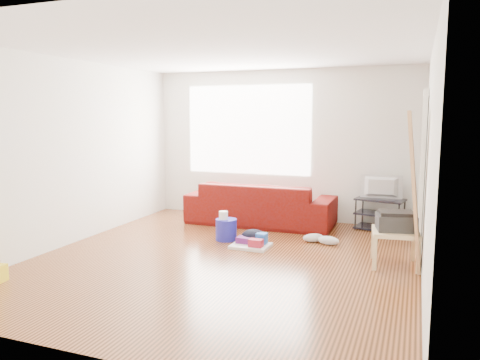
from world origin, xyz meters
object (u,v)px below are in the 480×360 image
at_px(sofa, 260,224).
at_px(backpack, 254,244).
at_px(cleaning_tray, 252,243).
at_px(side_table, 395,236).
at_px(tv_stand, 380,214).
at_px(bucket, 226,240).

xyz_separation_m(sofa, backpack, (0.29, -1.15, 0.00)).
bearing_deg(cleaning_tray, backpack, 100.65).
bearing_deg(side_table, tv_stand, 99.86).
distance_m(tv_stand, cleaning_tray, 2.21).
bearing_deg(cleaning_tray, tv_stand, 46.54).
xyz_separation_m(sofa, tv_stand, (1.84, 0.27, 0.25)).
bearing_deg(sofa, tv_stand, -171.63).
xyz_separation_m(bucket, backpack, (0.43, -0.05, 0.00)).
bearing_deg(cleaning_tray, sofa, 103.64).
bearing_deg(side_table, bucket, 171.30).
distance_m(tv_stand, bucket, 2.42).
xyz_separation_m(cleaning_tray, backpack, (-0.03, 0.17, -0.05)).
xyz_separation_m(sofa, bucket, (-0.14, -1.11, 0.00)).
height_order(tv_stand, cleaning_tray, tv_stand).
height_order(side_table, backpack, side_table).
height_order(cleaning_tray, backpack, cleaning_tray).
xyz_separation_m(sofa, side_table, (2.14, -1.46, 0.35)).
relative_size(bucket, backpack, 0.83).
relative_size(tv_stand, cleaning_tray, 1.52).
xyz_separation_m(bucket, cleaning_tray, (0.46, -0.22, 0.05)).
bearing_deg(bucket, side_table, -8.70).
relative_size(sofa, side_table, 4.07).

